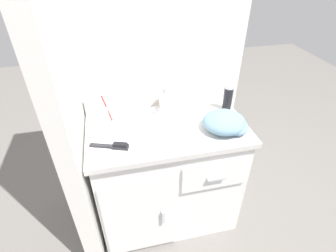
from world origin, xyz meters
name	(u,v)px	position (x,y,z in m)	size (l,w,h in m)	color
ground_plane	(167,212)	(0.00, 0.00, 0.00)	(6.00, 6.00, 0.00)	slate
wall_back	(155,41)	(0.00, 0.29, 1.10)	(1.03, 0.08, 2.20)	silver
wall_left	(56,70)	(-0.47, 0.00, 1.10)	(0.08, 0.57, 2.20)	silver
vanity	(167,174)	(0.00, 0.00, 0.38)	(0.85, 0.50, 0.73)	white
backsplash	(158,98)	(0.00, 0.23, 0.78)	(0.85, 0.02, 0.08)	silver
sink_faucet	(161,105)	(0.00, 0.15, 0.78)	(0.09, 0.09, 0.14)	silver
toothbrush_cup	(102,114)	(-0.33, 0.12, 0.78)	(0.09, 0.07, 0.17)	white
soap_dispenser	(165,100)	(0.03, 0.16, 0.80)	(0.06, 0.06, 0.15)	beige
shaving_cream_can	(228,97)	(0.38, 0.09, 0.81)	(0.05, 0.05, 0.16)	black
hairbrush	(115,146)	(-0.28, -0.11, 0.75)	(0.19, 0.09, 0.03)	#232328
hand_towel	(227,123)	(0.29, -0.09, 0.78)	(0.23, 0.21, 0.09)	#6B8EA8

